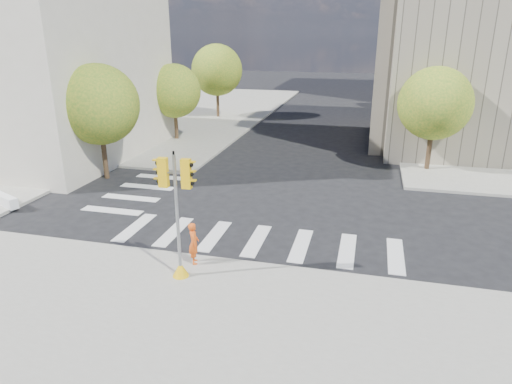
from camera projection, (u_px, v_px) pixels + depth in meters
The scene contains 13 objects.
ground at pixel (270, 222), 20.20m from camera, with size 160.00×160.00×0.00m, color black.
sidewalk_far_left at pixel (140, 110), 48.56m from camera, with size 28.00×40.00×0.15m, color gray.
classical_building at pixel (1, 56), 29.99m from camera, with size 19.00×15.00×12.70m.
tree_lw_near at pixel (99, 105), 24.88m from camera, with size 4.40×4.40×6.41m.
tree_lw_mid at pixel (174, 91), 34.17m from camera, with size 4.00×4.00×5.77m.
tree_lw_far at pixel (217, 70), 43.06m from camera, with size 4.80×4.80×6.95m.
tree_re_near at pixel (435, 104), 26.27m from camera, with size 4.20×4.20×6.16m.
tree_re_mid at pixel (418, 79), 37.15m from camera, with size 4.60×4.60×6.66m.
tree_re_far at pixel (409, 73), 48.28m from camera, with size 4.00×4.00×5.88m.
lamp_near at pixel (437, 87), 29.64m from camera, with size 0.35×0.18×8.11m.
lamp_far at pixel (419, 70), 42.44m from camera, with size 0.35×0.18×8.11m.
traffic_signal at pixel (178, 226), 14.84m from camera, with size 1.07×0.56×4.35m.
photographer at pixel (194, 243), 16.09m from camera, with size 0.56×0.37×1.54m, color #DD5114.
Camera 1 is at (3.96, -18.19, 7.96)m, focal length 32.00 mm.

